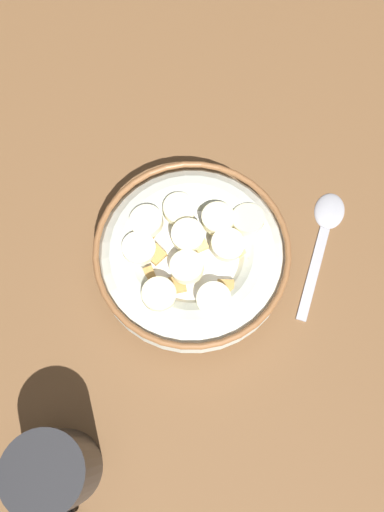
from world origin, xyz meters
TOP-DOWN VIEW (x-y plane):
  - ground_plane at (0.00, 0.00)cm, footprint 103.22×103.22cm
  - cereal_bowl at (-0.02, -0.01)cm, footprint 18.31×18.31cm
  - spoon at (-0.07, 14.27)cm, footprint 12.81×9.69cm
  - coffee_mug at (15.08, -16.16)cm, footprint 9.39×6.64cm

SIDE VIEW (x-z plane):
  - ground_plane at x=0.00cm, z-range -2.00..0.00cm
  - spoon at x=-0.07cm, z-range -0.06..0.74cm
  - cereal_bowl at x=-0.02cm, z-range -0.09..5.70cm
  - coffee_mug at x=15.08cm, z-range 0.00..8.37cm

